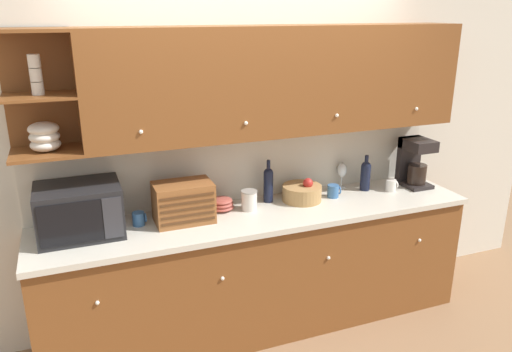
# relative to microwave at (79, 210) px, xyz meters

# --- Properties ---
(ground_plane) EXTENTS (24.00, 24.00, 0.00)m
(ground_plane) POSITION_rel_microwave_xyz_m (1.21, 0.24, -1.10)
(ground_plane) COLOR #896647
(wall_back) EXTENTS (5.54, 0.06, 2.60)m
(wall_back) POSITION_rel_microwave_xyz_m (1.21, 0.27, 0.20)
(wall_back) COLOR beige
(wall_back) RESTS_ON ground_plane
(counter_unit) EXTENTS (3.16, 0.65, 0.93)m
(counter_unit) POSITION_rel_microwave_xyz_m (1.21, -0.07, -0.63)
(counter_unit) COLOR brown
(counter_unit) RESTS_ON ground_plane
(backsplash_panel) EXTENTS (3.14, 0.01, 0.54)m
(backsplash_panel) POSITION_rel_microwave_xyz_m (1.21, 0.23, 0.10)
(backsplash_panel) COLOR beige
(backsplash_panel) RESTS_ON counter_unit
(upper_cabinets) EXTENTS (3.14, 0.38, 0.74)m
(upper_cabinets) POSITION_rel_microwave_xyz_m (1.38, 0.06, 0.74)
(upper_cabinets) COLOR brown
(upper_cabinets) RESTS_ON backsplash_panel
(microwave) EXTENTS (0.52, 0.41, 0.33)m
(microwave) POSITION_rel_microwave_xyz_m (0.00, 0.00, 0.00)
(microwave) COLOR black
(microwave) RESTS_ON counter_unit
(mug) EXTENTS (0.09, 0.08, 0.09)m
(mug) POSITION_rel_microwave_xyz_m (0.37, 0.01, -0.12)
(mug) COLOR #38669E
(mug) RESTS_ON counter_unit
(bread_box) EXTENTS (0.39, 0.26, 0.27)m
(bread_box) POSITION_rel_microwave_xyz_m (0.66, -0.03, -0.03)
(bread_box) COLOR brown
(bread_box) RESTS_ON counter_unit
(bowl_stack_on_counter) EXTENTS (0.18, 0.18, 0.09)m
(bowl_stack_on_counter) POSITION_rel_microwave_xyz_m (0.96, 0.07, -0.12)
(bowl_stack_on_counter) COLOR #9E473D
(bowl_stack_on_counter) RESTS_ON counter_unit
(storage_canister) EXTENTS (0.12, 0.12, 0.14)m
(storage_canister) POSITION_rel_microwave_xyz_m (1.15, -0.00, -0.09)
(storage_canister) COLOR silver
(storage_canister) RESTS_ON counter_unit
(wine_bottle) EXTENTS (0.07, 0.07, 0.33)m
(wine_bottle) POSITION_rel_microwave_xyz_m (1.34, 0.10, -0.02)
(wine_bottle) COLOR black
(wine_bottle) RESTS_ON counter_unit
(fruit_basket) EXTENTS (0.30, 0.30, 0.18)m
(fruit_basket) POSITION_rel_microwave_xyz_m (1.59, 0.02, -0.10)
(fruit_basket) COLOR #A87F4C
(fruit_basket) RESTS_ON counter_unit
(mug_blue_second) EXTENTS (0.10, 0.09, 0.10)m
(mug_blue_second) POSITION_rel_microwave_xyz_m (1.85, 0.00, -0.12)
(mug_blue_second) COLOR #38669E
(mug_blue_second) RESTS_ON counter_unit
(wine_glass) EXTENTS (0.08, 0.08, 0.21)m
(wine_glass) POSITION_rel_microwave_xyz_m (2.02, 0.17, -0.02)
(wine_glass) COLOR silver
(wine_glass) RESTS_ON counter_unit
(second_wine_bottle) EXTENTS (0.08, 0.08, 0.29)m
(second_wine_bottle) POSITION_rel_microwave_xyz_m (2.16, 0.05, -0.03)
(second_wine_bottle) COLOR black
(second_wine_bottle) RESTS_ON counter_unit
(mug_patterned_third) EXTENTS (0.09, 0.08, 0.09)m
(mug_patterned_third) POSITION_rel_microwave_xyz_m (2.34, -0.04, -0.12)
(mug_patterned_third) COLOR silver
(mug_patterned_third) RESTS_ON counter_unit
(coffee_maker) EXTENTS (0.20, 0.26, 0.39)m
(coffee_maker) POSITION_rel_microwave_xyz_m (2.59, 0.02, 0.04)
(coffee_maker) COLOR black
(coffee_maker) RESTS_ON counter_unit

